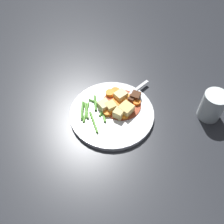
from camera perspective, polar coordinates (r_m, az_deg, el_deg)
ground_plane at (r=0.74m, az=0.00°, el=-0.67°), size 3.00×3.00×0.00m
dinner_plate at (r=0.74m, az=0.00°, el=-0.34°), size 0.25×0.25×0.01m
stew_sauce at (r=0.75m, az=2.16°, el=1.77°), size 0.12×0.12×0.00m
carrot_slice_0 at (r=0.78m, az=0.80°, el=4.85°), size 0.04×0.04×0.01m
carrot_slice_1 at (r=0.72m, az=-1.05°, el=-0.15°), size 0.03×0.03×0.01m
carrot_slice_2 at (r=0.75m, az=5.63°, el=2.40°), size 0.03×0.03×0.01m
carrot_slice_3 at (r=0.72m, az=2.95°, el=-0.87°), size 0.03×0.03×0.01m
carrot_slice_4 at (r=0.77m, az=-0.49°, el=4.34°), size 0.04×0.04×0.01m
carrot_slice_5 at (r=0.75m, az=1.00°, el=2.26°), size 0.04×0.04×0.01m
carrot_slice_6 at (r=0.76m, az=3.13°, el=3.25°), size 0.04×0.04×0.01m
potato_chunk_0 at (r=0.71m, az=1.59°, el=-0.32°), size 0.04×0.04×0.03m
potato_chunk_1 at (r=0.76m, az=2.01°, el=3.82°), size 0.04×0.04×0.02m
potato_chunk_2 at (r=0.72m, az=3.30°, el=0.64°), size 0.05×0.05×0.03m
potato_chunk_3 at (r=0.73m, az=-0.58°, el=1.08°), size 0.03×0.03×0.03m
potato_chunk_4 at (r=0.73m, az=-1.83°, el=1.50°), size 0.04×0.04×0.03m
meat_chunk_0 at (r=0.73m, az=0.67°, el=0.85°), size 0.03×0.03×0.02m
meat_chunk_1 at (r=0.76m, az=4.58°, el=3.08°), size 0.03×0.03×0.02m
meat_chunk_2 at (r=0.76m, az=5.51°, el=3.62°), size 0.04×0.04×0.02m
green_bean_0 at (r=0.74m, az=-2.84°, el=1.26°), size 0.02×0.05×0.01m
green_bean_1 at (r=0.73m, az=-5.99°, el=0.39°), size 0.02×0.06×0.01m
green_bean_2 at (r=0.74m, az=-1.67°, el=1.28°), size 0.03×0.05×0.01m
green_bean_3 at (r=0.72m, az=-1.99°, el=-0.78°), size 0.02×0.06×0.01m
green_bean_4 at (r=0.75m, az=-3.62°, el=2.26°), size 0.04×0.04×0.01m
green_bean_5 at (r=0.74m, az=-1.93°, el=0.93°), size 0.05×0.05×0.01m
green_bean_6 at (r=0.75m, az=-3.91°, el=2.12°), size 0.03×0.06×0.01m
green_bean_7 at (r=0.74m, az=-6.94°, el=0.39°), size 0.03×0.06×0.01m
green_bean_8 at (r=0.73m, az=-6.06°, el=-0.02°), size 0.04×0.07×0.01m
green_bean_9 at (r=0.71m, az=-4.28°, el=-2.34°), size 0.01×0.08×0.01m
fork at (r=0.77m, az=3.74°, el=3.84°), size 0.17×0.08×0.00m
water_glass at (r=0.77m, az=22.30°, el=1.35°), size 0.07×0.07×0.09m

